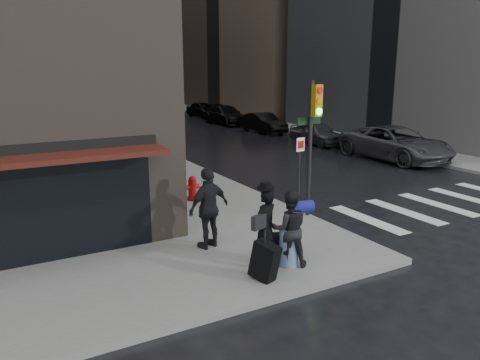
{
  "coord_description": "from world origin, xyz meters",
  "views": [
    {
      "loc": [
        -6.55,
        -8.95,
        4.56
      ],
      "look_at": [
        -0.02,
        2.68,
        1.3
      ],
      "focal_mm": 35.0,
      "sensor_mm": 36.0,
      "label": 1
    }
  ],
  "objects_px": {
    "man_overcoat": "(265,233)",
    "parked_car_3": "(226,115)",
    "parked_car_4": "(203,109)",
    "man_jeans": "(289,228)",
    "parked_car_2": "(263,123)",
    "parked_car_0": "(395,143)",
    "fire_hydrant": "(193,189)",
    "traffic_light": "(312,131)",
    "man_greycoat": "(209,208)",
    "parked_car_1": "(317,133)"
  },
  "relations": [
    {
      "from": "man_greycoat",
      "to": "fire_hydrant",
      "type": "relative_size",
      "value": 2.43
    },
    {
      "from": "traffic_light",
      "to": "parked_car_2",
      "type": "bearing_deg",
      "value": 55.85
    },
    {
      "from": "man_greycoat",
      "to": "parked_car_0",
      "type": "height_order",
      "value": "man_greycoat"
    },
    {
      "from": "man_jeans",
      "to": "fire_hydrant",
      "type": "distance_m",
      "value": 5.98
    },
    {
      "from": "parked_car_3",
      "to": "man_overcoat",
      "type": "bearing_deg",
      "value": -115.61
    },
    {
      "from": "parked_car_3",
      "to": "parked_car_0",
      "type": "bearing_deg",
      "value": -88.0
    },
    {
      "from": "man_greycoat",
      "to": "parked_car_0",
      "type": "relative_size",
      "value": 0.34
    },
    {
      "from": "man_greycoat",
      "to": "traffic_light",
      "type": "xyz_separation_m",
      "value": [
        3.72,
        0.8,
        1.57
      ]
    },
    {
      "from": "man_jeans",
      "to": "traffic_light",
      "type": "height_order",
      "value": "traffic_light"
    },
    {
      "from": "man_greycoat",
      "to": "parked_car_4",
      "type": "height_order",
      "value": "man_greycoat"
    },
    {
      "from": "parked_car_2",
      "to": "traffic_light",
      "type": "bearing_deg",
      "value": -119.51
    },
    {
      "from": "parked_car_3",
      "to": "man_greycoat",
      "type": "bearing_deg",
      "value": -118.25
    },
    {
      "from": "man_overcoat",
      "to": "man_jeans",
      "type": "distance_m",
      "value": 0.59
    },
    {
      "from": "man_overcoat",
      "to": "parked_car_2",
      "type": "height_order",
      "value": "man_overcoat"
    },
    {
      "from": "parked_car_3",
      "to": "parked_car_4",
      "type": "height_order",
      "value": "parked_car_3"
    },
    {
      "from": "parked_car_3",
      "to": "parked_car_1",
      "type": "bearing_deg",
      "value": -89.05
    },
    {
      "from": "parked_car_3",
      "to": "parked_car_4",
      "type": "bearing_deg",
      "value": 83.74
    },
    {
      "from": "parked_car_1",
      "to": "parked_car_4",
      "type": "bearing_deg",
      "value": 89.01
    },
    {
      "from": "man_jeans",
      "to": "parked_car_2",
      "type": "xyz_separation_m",
      "value": [
        11.62,
        19.6,
        -0.34
      ]
    },
    {
      "from": "man_jeans",
      "to": "parked_car_3",
      "type": "distance_m",
      "value": 27.88
    },
    {
      "from": "man_overcoat",
      "to": "parked_car_3",
      "type": "distance_m",
      "value": 28.07
    },
    {
      "from": "parked_car_3",
      "to": "traffic_light",
      "type": "bearing_deg",
      "value": -111.46
    },
    {
      "from": "parked_car_1",
      "to": "parked_car_3",
      "type": "relative_size",
      "value": 0.79
    },
    {
      "from": "man_overcoat",
      "to": "fire_hydrant",
      "type": "xyz_separation_m",
      "value": [
        0.84,
        5.89,
        -0.47
      ]
    },
    {
      "from": "man_overcoat",
      "to": "man_jeans",
      "type": "bearing_deg",
      "value": 153.55
    },
    {
      "from": "parked_car_4",
      "to": "parked_car_0",
      "type": "bearing_deg",
      "value": -96.3
    },
    {
      "from": "man_jeans",
      "to": "traffic_light",
      "type": "distance_m",
      "value": 4.11
    },
    {
      "from": "parked_car_3",
      "to": "fire_hydrant",
      "type": "bearing_deg",
      "value": -120.23
    },
    {
      "from": "parked_car_3",
      "to": "parked_car_4",
      "type": "relative_size",
      "value": 1.24
    },
    {
      "from": "man_jeans",
      "to": "parked_car_0",
      "type": "relative_size",
      "value": 0.3
    },
    {
      "from": "man_overcoat",
      "to": "man_greycoat",
      "type": "bearing_deg",
      "value": -94.32
    },
    {
      "from": "man_overcoat",
      "to": "traffic_light",
      "type": "xyz_separation_m",
      "value": [
        3.22,
        2.59,
        1.74
      ]
    },
    {
      "from": "man_jeans",
      "to": "parked_car_3",
      "type": "relative_size",
      "value": 0.35
    },
    {
      "from": "man_overcoat",
      "to": "parked_car_4",
      "type": "bearing_deg",
      "value": -132.4
    },
    {
      "from": "man_overcoat",
      "to": "parked_car_0",
      "type": "bearing_deg",
      "value": -167.47
    },
    {
      "from": "parked_car_0",
      "to": "parked_car_3",
      "type": "xyz_separation_m",
      "value": [
        -0.53,
        17.18,
        -0.09
      ]
    },
    {
      "from": "traffic_light",
      "to": "fire_hydrant",
      "type": "xyz_separation_m",
      "value": [
        -2.38,
        3.29,
        -2.21
      ]
    },
    {
      "from": "man_jeans",
      "to": "parked_car_2",
      "type": "relative_size",
      "value": 0.42
    },
    {
      "from": "traffic_light",
      "to": "parked_car_4",
      "type": "bearing_deg",
      "value": 65.0
    },
    {
      "from": "man_greycoat",
      "to": "parked_car_4",
      "type": "xyz_separation_m",
      "value": [
        13.39,
        29.19,
        -0.47
      ]
    },
    {
      "from": "man_overcoat",
      "to": "fire_hydrant",
      "type": "height_order",
      "value": "man_overcoat"
    },
    {
      "from": "man_overcoat",
      "to": "traffic_light",
      "type": "height_order",
      "value": "traffic_light"
    },
    {
      "from": "fire_hydrant",
      "to": "parked_car_4",
      "type": "height_order",
      "value": "parked_car_4"
    },
    {
      "from": "traffic_light",
      "to": "man_jeans",
      "type": "bearing_deg",
      "value": -140.88
    },
    {
      "from": "man_greycoat",
      "to": "parked_car_3",
      "type": "height_order",
      "value": "man_greycoat"
    },
    {
      "from": "fire_hydrant",
      "to": "parked_car_3",
      "type": "distance_m",
      "value": 22.48
    },
    {
      "from": "traffic_light",
      "to": "parked_car_3",
      "type": "xyz_separation_m",
      "value": [
        9.02,
        22.67,
        -2.0
      ]
    },
    {
      "from": "parked_car_0",
      "to": "parked_car_2",
      "type": "bearing_deg",
      "value": 92.72
    },
    {
      "from": "fire_hydrant",
      "to": "parked_car_3",
      "type": "height_order",
      "value": "parked_car_3"
    },
    {
      "from": "man_overcoat",
      "to": "parked_car_2",
      "type": "relative_size",
      "value": 0.48
    }
  ]
}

